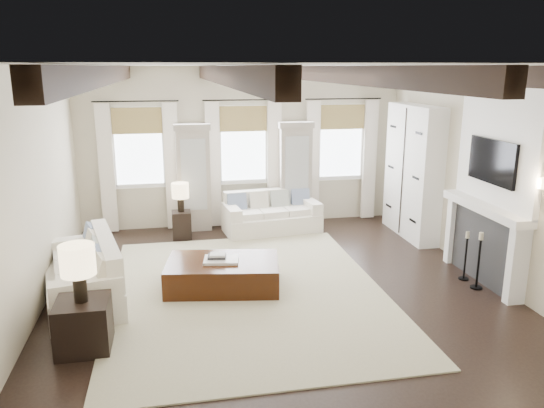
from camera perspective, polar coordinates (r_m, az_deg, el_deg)
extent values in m
plane|color=black|center=(7.67, 0.97, -9.92)|extent=(7.50, 7.50, 0.00)
cube|color=beige|center=(10.80, -3.13, 6.12)|extent=(6.50, 0.04, 3.20)
cube|color=beige|center=(3.76, 13.21, -10.69)|extent=(6.50, 0.04, 3.20)
cube|color=beige|center=(7.24, -25.03, 0.57)|extent=(0.04, 7.50, 3.20)
cube|color=beige|center=(8.45, 23.16, 2.60)|extent=(0.04, 7.50, 3.20)
cube|color=white|center=(6.99, 1.09, 14.73)|extent=(6.50, 7.50, 0.04)
cube|color=black|center=(6.87, -17.66, 13.07)|extent=(0.16, 7.40, 0.22)
cube|color=black|center=(6.87, -5.23, 13.67)|extent=(0.16, 7.40, 0.22)
cube|color=black|center=(7.18, 7.12, 13.66)|extent=(0.16, 7.40, 0.22)
cube|color=black|center=(7.75, 17.65, 13.16)|extent=(0.16, 7.40, 0.22)
cube|color=white|center=(10.68, -14.13, 5.88)|extent=(0.90, 0.03, 1.45)
cube|color=olive|center=(10.56, -14.33, 8.67)|extent=(0.94, 0.04, 0.50)
cube|color=white|center=(10.69, -17.35, 3.60)|extent=(0.28, 0.08, 2.50)
cube|color=white|center=(10.62, -10.69, 3.94)|extent=(0.28, 0.08, 2.50)
cylinder|color=black|center=(10.48, -14.47, 10.66)|extent=(1.60, 0.02, 0.02)
cube|color=white|center=(10.76, -3.12, 6.36)|extent=(0.90, 0.03, 1.45)
cube|color=olive|center=(10.64, -3.11, 9.14)|extent=(0.94, 0.04, 0.50)
cube|color=white|center=(10.66, -6.32, 4.14)|extent=(0.28, 0.08, 2.50)
cube|color=white|center=(10.83, 0.25, 4.39)|extent=(0.28, 0.08, 2.50)
cylinder|color=black|center=(10.56, -3.10, 11.11)|extent=(1.60, 0.02, 0.02)
cube|color=white|center=(11.22, 7.37, 6.60)|extent=(0.90, 0.03, 1.45)
cube|color=olive|center=(11.11, 7.56, 9.26)|extent=(0.94, 0.04, 0.50)
cube|color=white|center=(11.01, 4.40, 4.52)|extent=(0.28, 0.08, 2.50)
cube|color=white|center=(11.40, 10.44, 4.67)|extent=(0.28, 0.08, 2.50)
cylinder|color=black|center=(11.03, 7.71, 11.15)|extent=(1.60, 0.02, 0.02)
cube|color=#AEA599|center=(10.60, -8.43, 2.52)|extent=(0.64, 0.38, 2.00)
cube|color=#B2B7BA|center=(10.37, -8.40, 3.11)|extent=(0.48, 0.02, 1.40)
cube|color=#AEA599|center=(10.43, -8.64, 8.23)|extent=(0.70, 0.42, 0.12)
cube|color=#AEA599|center=(10.87, 2.43, 2.98)|extent=(0.64, 0.38, 2.00)
cube|color=#B2B7BA|center=(10.65, 2.69, 3.56)|extent=(0.48, 0.02, 1.40)
cube|color=#AEA599|center=(10.71, 2.49, 8.54)|extent=(0.70, 0.42, 0.12)
cube|color=#242426|center=(8.65, 21.98, -4.23)|extent=(0.18, 1.50, 1.10)
cube|color=black|center=(8.68, 21.72, -5.18)|extent=(0.10, 0.90, 0.70)
cube|color=white|center=(8.00, 24.88, -6.04)|extent=(0.26, 0.14, 1.10)
cube|color=white|center=(9.30, 19.08, -2.70)|extent=(0.26, 0.14, 1.10)
cube|color=white|center=(8.45, 21.97, -0.35)|extent=(0.32, 1.90, 0.12)
cube|color=white|center=(8.34, 23.22, 5.95)|extent=(0.10, 1.90, 1.80)
cube|color=black|center=(8.34, 22.65, 4.26)|extent=(0.07, 1.10, 0.64)
cylinder|color=#FFD899|center=(7.53, 27.04, 2.01)|extent=(0.10, 0.10, 0.14)
cube|color=silver|center=(10.41, 14.91, 3.38)|extent=(0.40, 1.70, 2.50)
cube|color=black|center=(10.32, 13.86, 3.35)|extent=(0.01, 0.02, 2.40)
cube|color=#B9B391|center=(7.80, -2.61, -9.43)|extent=(3.89, 4.97, 0.02)
cube|color=white|center=(10.50, -0.01, -2.06)|extent=(1.95, 1.06, 0.35)
cube|color=white|center=(10.69, -0.55, 0.46)|extent=(1.78, 0.41, 0.44)
cube|color=white|center=(10.21, -4.36, -0.89)|extent=(0.33, 0.82, 0.23)
cube|color=white|center=(10.70, 4.14, -0.17)|extent=(0.33, 0.82, 0.23)
cube|color=white|center=(10.25, -2.66, -1.10)|extent=(0.56, 0.59, 0.12)
cube|color=white|center=(10.40, 0.06, -0.86)|extent=(0.56, 0.59, 0.12)
cube|color=white|center=(10.56, 2.71, -0.63)|extent=(0.56, 0.59, 0.12)
cube|color=#697CA2|center=(10.37, -3.79, 0.13)|extent=(0.39, 0.24, 0.39)
cube|color=silver|center=(10.49, -1.45, 0.32)|extent=(0.39, 0.24, 0.39)
cube|color=beige|center=(10.62, 0.83, 0.50)|extent=(0.39, 0.24, 0.39)
cube|color=#697CA2|center=(10.76, 3.06, 0.67)|extent=(0.39, 0.24, 0.39)
cube|color=white|center=(7.97, -19.69, -8.35)|extent=(1.34, 2.19, 0.39)
cube|color=white|center=(7.83, -17.37, -5.11)|extent=(0.63, 1.95, 0.49)
cube|color=white|center=(8.70, -20.31, -4.22)|extent=(0.91, 0.44, 0.25)
cube|color=white|center=(7.02, -19.36, -8.62)|extent=(0.91, 0.44, 0.25)
cube|color=white|center=(8.40, -20.46, -5.31)|extent=(0.69, 0.66, 0.14)
cube|color=white|center=(7.87, -20.21, -6.62)|extent=(0.69, 0.66, 0.14)
cube|color=white|center=(7.34, -19.91, -8.12)|extent=(0.69, 0.66, 0.14)
cube|color=#697CA2|center=(8.51, -19.05, -3.49)|extent=(0.29, 0.44, 0.42)
cube|color=silver|center=(8.16, -18.83, -4.23)|extent=(0.29, 0.44, 0.42)
cube|color=beige|center=(7.81, -18.59, -5.03)|extent=(0.29, 0.44, 0.42)
cube|color=#697CA2|center=(7.47, -18.33, -5.91)|extent=(0.29, 0.44, 0.42)
cube|color=silver|center=(7.13, -18.04, -6.88)|extent=(0.29, 0.44, 0.42)
cube|color=black|center=(7.90, -5.30, -7.55)|extent=(1.76, 1.26, 0.43)
cube|color=white|center=(7.81, -5.48, -5.99)|extent=(0.55, 0.45, 0.04)
cube|color=#262628|center=(7.83, -5.94, -5.64)|extent=(0.29, 0.24, 0.04)
cube|color=beige|center=(7.80, -5.87, -5.45)|extent=(0.24, 0.20, 0.03)
cube|color=black|center=(6.61, -19.59, -12.17)|extent=(0.60, 0.60, 0.60)
cylinder|color=black|center=(6.43, -19.94, -8.48)|extent=(0.15, 0.15, 0.33)
cylinder|color=#F9D89E|center=(6.31, -20.20, -5.66)|extent=(0.39, 0.39, 0.35)
cube|color=black|center=(10.22, -9.68, -2.24)|extent=(0.35, 0.35, 0.53)
cylinder|color=black|center=(10.11, -9.78, -0.08)|extent=(0.12, 0.12, 0.27)
cylinder|color=#F9D89E|center=(10.04, -9.85, 1.44)|extent=(0.32, 0.32, 0.28)
cylinder|color=black|center=(8.50, 21.09, -8.37)|extent=(0.17, 0.17, 0.02)
cylinder|color=black|center=(8.37, 21.32, -6.02)|extent=(0.03, 0.03, 0.76)
cylinder|color=beige|center=(8.23, 21.59, -3.23)|extent=(0.07, 0.07, 0.11)
cylinder|color=black|center=(8.77, 19.90, -7.55)|extent=(0.15, 0.15, 0.02)
cylinder|color=black|center=(8.65, 20.09, -5.53)|extent=(0.03, 0.03, 0.68)
cylinder|color=beige|center=(8.54, 20.30, -3.14)|extent=(0.06, 0.06, 0.10)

